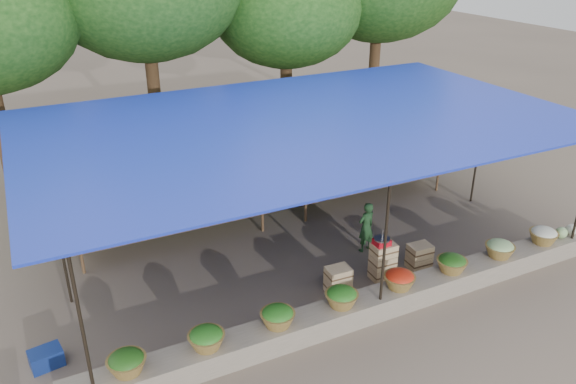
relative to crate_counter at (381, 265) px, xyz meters
name	(u,v)px	position (x,y,z in m)	size (l,w,h in m)	color
ground	(303,243)	(-0.74, 1.88, -0.31)	(60.00, 60.00, 0.00)	brown
stone_curb	(375,304)	(-0.74, -0.87, -0.11)	(10.60, 0.55, 0.40)	#696354
stall_canopy	(303,125)	(-0.74, 1.94, 2.37)	(10.80, 6.60, 2.82)	black
produce_baskets	(371,288)	(-0.84, -0.87, 0.25)	(8.98, 0.58, 0.34)	brown
netting_backdrop	(246,145)	(-0.74, 5.03, 0.94)	(10.60, 0.06, 2.50)	#1B4518
fruit_table_left	(172,216)	(-3.23, 3.23, 0.30)	(4.21, 0.95, 0.93)	#452C1B
fruit_table_right	(366,176)	(1.77, 3.23, 0.30)	(4.21, 0.95, 0.93)	#452C1B
crate_counter	(381,265)	(0.00, 0.00, 0.00)	(2.36, 0.36, 0.77)	tan
weighing_scale	(382,241)	(-0.03, 0.00, 0.54)	(0.31, 0.31, 0.33)	red
vendor_seated	(366,227)	(0.32, 1.04, 0.25)	(0.41, 0.27, 1.12)	#1B3C1E
customer_left	(93,209)	(-4.72, 4.04, 0.44)	(0.73, 0.57, 1.50)	slate
customer_mid	(324,161)	(1.03, 4.11, 0.52)	(1.07, 0.62, 1.66)	slate
customer_right	(407,152)	(3.43, 3.79, 0.47)	(0.92, 0.38, 1.57)	slate
blue_crate_back	(46,358)	(-6.09, 0.30, -0.17)	(0.48, 0.35, 0.29)	navy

